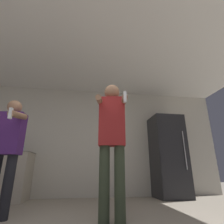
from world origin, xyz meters
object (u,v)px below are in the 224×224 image
at_px(bottle_brown_liquor, 4,146).
at_px(person_man_side, 7,145).
at_px(refrigerator, 168,155).
at_px(person_woman_foreground, 112,137).
at_px(bottle_red_label, 23,148).
at_px(bottle_clear_vodka, 9,146).

distance_m(bottle_brown_liquor, person_man_side, 1.58).
distance_m(refrigerator, person_man_side, 3.23).
xyz_separation_m(person_woman_foreground, person_man_side, (-1.40, 0.31, -0.10)).
xyz_separation_m(bottle_red_label, bottle_brown_liquor, (-0.38, 0.00, 0.04)).
bearing_deg(bottle_brown_liquor, person_woman_foreground, -40.35).
relative_size(refrigerator, person_man_side, 1.16).
height_order(bottle_clear_vodka, person_man_side, person_man_side).
bearing_deg(person_woman_foreground, bottle_brown_liquor, 139.65).
height_order(bottle_red_label, person_woman_foreground, person_woman_foreground).
bearing_deg(bottle_red_label, person_woman_foreground, -46.15).
xyz_separation_m(bottle_clear_vodka, person_woman_foreground, (1.96, -1.74, -0.05)).
bearing_deg(person_woman_foreground, bottle_red_label, 133.85).
bearing_deg(bottle_brown_liquor, bottle_red_label, -0.00).
bearing_deg(bottle_red_label, bottle_brown_liquor, 180.00).
bearing_deg(bottle_clear_vodka, bottle_brown_liquor, 180.00).
bearing_deg(refrigerator, bottle_brown_liquor, 178.30).
height_order(person_woman_foreground, person_man_side, person_woman_foreground).
distance_m(bottle_red_label, person_man_side, 1.47).
relative_size(refrigerator, bottle_red_label, 7.83).
distance_m(refrigerator, bottle_red_label, 3.22).
relative_size(bottle_brown_liquor, person_woman_foreground, 0.19).
bearing_deg(refrigerator, bottle_clear_vodka, 178.25).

